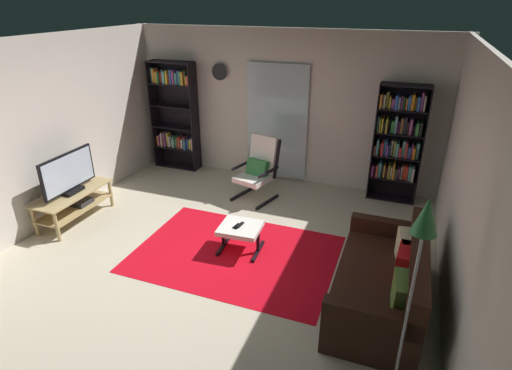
{
  "coord_description": "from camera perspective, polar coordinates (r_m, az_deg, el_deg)",
  "views": [
    {
      "loc": [
        2.04,
        -3.84,
        3.06
      ],
      "look_at": [
        0.32,
        0.74,
        0.81
      ],
      "focal_mm": 28.96,
      "sensor_mm": 36.0,
      "label": 1
    }
  ],
  "objects": [
    {
      "name": "ground_plane",
      "position": [
        5.32,
        -6.12,
        -10.57
      ],
      "size": [
        7.02,
        7.02,
        0.0
      ],
      "primitive_type": "plane",
      "color": "beige"
    },
    {
      "name": "wall_back",
      "position": [
        7.26,
        3.74,
        10.62
      ],
      "size": [
        5.6,
        0.06,
        2.6
      ],
      "primitive_type": "cube",
      "color": "silver",
      "rests_on": "ground"
    },
    {
      "name": "wall_left",
      "position": [
        6.35,
        -29.19,
        5.45
      ],
      "size": [
        0.06,
        6.0,
        2.6
      ],
      "primitive_type": "cube",
      "color": "silver",
      "rests_on": "ground"
    },
    {
      "name": "wall_right",
      "position": [
        4.27,
        27.46,
        -2.58
      ],
      "size": [
        0.06,
        6.0,
        2.6
      ],
      "primitive_type": "cube",
      "color": "silver",
      "rests_on": "ground"
    },
    {
      "name": "glass_door_panel",
      "position": [
        7.29,
        2.86,
        8.67
      ],
      "size": [
        1.1,
        0.01,
        2.0
      ],
      "primitive_type": "cube",
      "color": "silver"
    },
    {
      "name": "area_rug",
      "position": [
        5.45,
        -2.88,
        -9.43
      ],
      "size": [
        2.56,
        1.81,
        0.01
      ],
      "primitive_type": "cube",
      "color": "red",
      "rests_on": "ground"
    },
    {
      "name": "tv_stand",
      "position": [
        6.65,
        -23.73,
        -2.04
      ],
      "size": [
        0.5,
        1.21,
        0.46
      ],
      "color": "tan",
      "rests_on": "ground"
    },
    {
      "name": "television",
      "position": [
        6.47,
        -24.47,
        1.37
      ],
      "size": [
        0.2,
        0.96,
        0.59
      ],
      "color": "black",
      "rests_on": "tv_stand"
    },
    {
      "name": "bookshelf_near_tv",
      "position": [
        7.96,
        -11.09,
        9.81
      ],
      "size": [
        0.87,
        0.3,
        2.01
      ],
      "color": "black",
      "rests_on": "ground"
    },
    {
      "name": "bookshelf_near_sofa",
      "position": [
        6.85,
        18.99,
        5.79
      ],
      "size": [
        0.75,
        0.3,
        1.87
      ],
      "color": "black",
      "rests_on": "ground"
    },
    {
      "name": "leather_sofa",
      "position": [
        4.68,
        17.38,
        -12.72
      ],
      "size": [
        0.87,
        1.8,
        0.8
      ],
      "color": "#311911",
      "rests_on": "ground"
    },
    {
      "name": "lounge_armchair",
      "position": [
        6.69,
        0.33,
        2.52
      ],
      "size": [
        0.72,
        0.78,
        1.02
      ],
      "color": "black",
      "rests_on": "ground"
    },
    {
      "name": "ottoman",
      "position": [
        5.37,
        -2.18,
        -6.27
      ],
      "size": [
        0.55,
        0.51,
        0.36
      ],
      "color": "white",
      "rests_on": "ground"
    },
    {
      "name": "tv_remote",
      "position": [
        5.34,
        -2.2,
        -5.53
      ],
      "size": [
        0.06,
        0.15,
        0.02
      ],
      "primitive_type": "cube",
      "rotation": [
        0.0,
        0.0,
        -0.11
      ],
      "color": "black",
      "rests_on": "ottoman"
    },
    {
      "name": "cell_phone",
      "position": [
        5.32,
        -2.61,
        -5.71
      ],
      "size": [
        0.09,
        0.15,
        0.01
      ],
      "primitive_type": "cube",
      "rotation": [
        0.0,
        0.0,
        -0.15
      ],
      "color": "black",
      "rests_on": "ottoman"
    },
    {
      "name": "floor_lamp_by_sofa",
      "position": [
        3.23,
        21.92,
        -7.08
      ],
      "size": [
        0.22,
        0.22,
        1.79
      ],
      "color": "#A5A5AD",
      "rests_on": "ground"
    },
    {
      "name": "wall_clock",
      "position": [
        7.49,
        -5.04,
        15.31
      ],
      "size": [
        0.29,
        0.03,
        0.29
      ],
      "color": "silver"
    }
  ]
}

